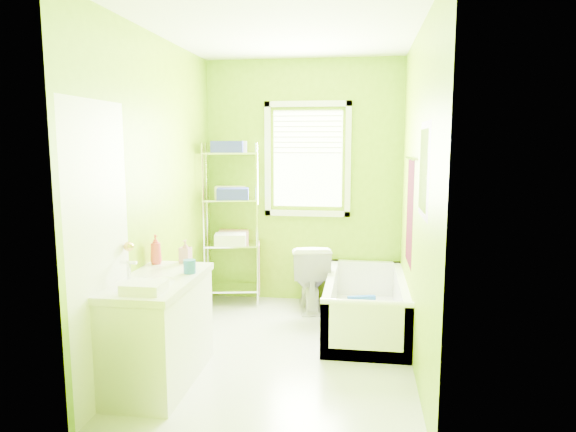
# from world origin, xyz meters

# --- Properties ---
(ground) EXTENTS (2.90, 2.90, 0.00)m
(ground) POSITION_xyz_m (0.00, 0.00, 0.00)
(ground) COLOR silver
(ground) RESTS_ON ground
(room_envelope) EXTENTS (2.14, 2.94, 2.62)m
(room_envelope) POSITION_xyz_m (0.00, 0.00, 1.55)
(room_envelope) COLOR #76A508
(room_envelope) RESTS_ON ground
(window) EXTENTS (0.92, 0.05, 1.22)m
(window) POSITION_xyz_m (0.05, 1.42, 1.61)
(window) COLOR white
(window) RESTS_ON ground
(door) EXTENTS (0.09, 0.80, 2.00)m
(door) POSITION_xyz_m (-1.04, -1.00, 1.00)
(door) COLOR white
(door) RESTS_ON ground
(right_wall_decor) EXTENTS (0.04, 1.48, 1.17)m
(right_wall_decor) POSITION_xyz_m (1.04, -0.02, 1.32)
(right_wall_decor) COLOR #3D070F
(right_wall_decor) RESTS_ON ground
(bathtub) EXTENTS (0.73, 1.56, 0.50)m
(bathtub) POSITION_xyz_m (0.69, 0.62, 0.16)
(bathtub) COLOR white
(bathtub) RESTS_ON ground
(toilet) EXTENTS (0.50, 0.74, 0.70)m
(toilet) POSITION_xyz_m (0.11, 1.15, 0.35)
(toilet) COLOR white
(toilet) RESTS_ON ground
(vanity) EXTENTS (0.53, 1.04, 1.01)m
(vanity) POSITION_xyz_m (-0.80, -0.67, 0.41)
(vanity) COLOR white
(vanity) RESTS_ON ground
(wire_shelf_unit) EXTENTS (0.64, 0.53, 1.74)m
(wire_shelf_unit) POSITION_xyz_m (-0.73, 1.24, 1.07)
(wire_shelf_unit) COLOR silver
(wire_shelf_unit) RESTS_ON ground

